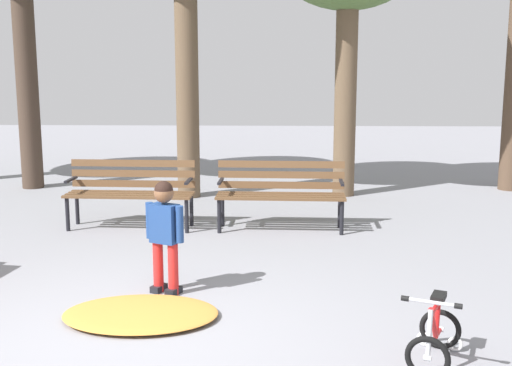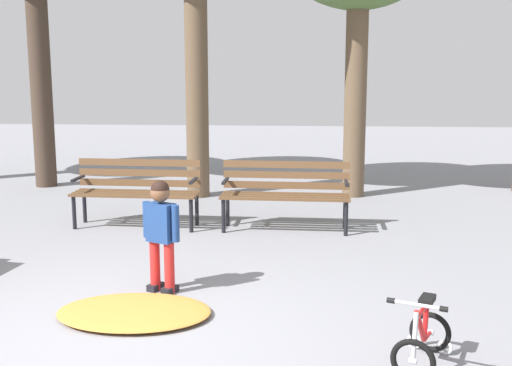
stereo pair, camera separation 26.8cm
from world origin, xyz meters
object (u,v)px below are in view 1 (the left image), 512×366
Objects in this scene: park_bench_far_left at (131,188)px; park_bench_left at (281,189)px; kids_bicycle at (435,336)px; child_standing at (165,228)px.

park_bench_left is (1.90, -0.04, 0.00)m from park_bench_far_left.
park_bench_far_left is 2.55× the size of kids_bicycle.
park_bench_far_left is at bearing 109.21° from child_standing.
park_bench_far_left is 4.80m from kids_bicycle.
park_bench_far_left reaches higher than kids_bicycle.
park_bench_left is at bearing 66.24° from child_standing.
park_bench_left is 2.55× the size of kids_bicycle.
child_standing is (-1.05, -2.39, 0.10)m from park_bench_left.
park_bench_left is 1.56× the size of child_standing.
park_bench_far_left and park_bench_left have the same top height.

